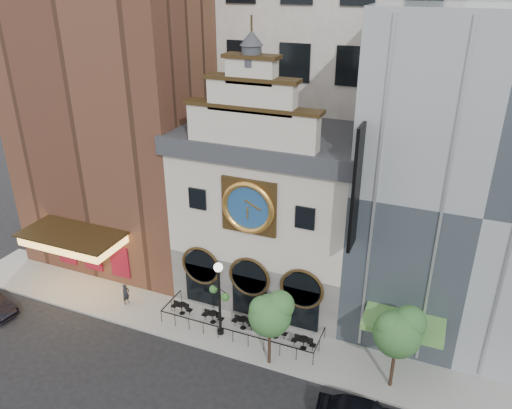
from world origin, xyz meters
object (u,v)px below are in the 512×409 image
object	(u,v)px
lamppost	(219,291)
bistro_0	(182,308)
bistro_4	(304,342)
bistro_3	(275,331)
bistro_2	(243,322)
tree_right	(399,330)
tree_left	(271,313)
bistro_1	(213,317)
pedestrian	(126,294)

from	to	relation	value
lamppost	bistro_0	bearing A→B (deg)	-169.38
bistro_0	bistro_4	world-z (taller)	same
bistro_3	lamppost	distance (m)	4.58
bistro_2	tree_right	world-z (taller)	tree_right
tree_left	bistro_2	bearing A→B (deg)	140.76
bistro_0	lamppost	xyz separation A→B (m)	(3.40, -0.86, 2.84)
tree_right	bistro_1	bearing A→B (deg)	174.61
bistro_2	lamppost	distance (m)	3.23
pedestrian	tree_right	size ratio (longest dim) A/B	0.29
tree_right	bistro_3	bearing A→B (deg)	170.08
bistro_0	tree_right	xyz separation A→B (m)	(14.41, -1.17, 3.42)
tree_right	tree_left	bearing A→B (deg)	-172.29
lamppost	tree_right	bearing A→B (deg)	23.22
bistro_0	bistro_1	xyz separation A→B (m)	(2.43, -0.03, 0.00)
bistro_3	pedestrian	xyz separation A→B (m)	(-11.09, -0.63, 0.31)
bistro_1	tree_left	world-z (taller)	tree_left
bistro_3	bistro_4	distance (m)	2.02
pedestrian	tree_right	distance (m)	18.92
lamppost	tree_left	world-z (taller)	lamppost
bistro_3	lamppost	bearing A→B (deg)	-163.54
pedestrian	tree_left	size ratio (longest dim) A/B	0.31
pedestrian	tree_left	distance (m)	12.07
bistro_2	bistro_4	size ratio (longest dim) A/B	1.00
tree_left	tree_right	distance (m)	7.12
pedestrian	bistro_4	bearing A→B (deg)	-76.30
bistro_3	pedestrian	bearing A→B (deg)	-176.73
bistro_3	tree_left	bearing A→B (deg)	-77.32
bistro_1	bistro_4	bearing A→B (deg)	-1.23
bistro_4	tree_left	bearing A→B (deg)	-127.28
bistro_0	bistro_3	world-z (taller)	same
bistro_3	pedestrian	distance (m)	11.11
bistro_0	tree_left	xyz separation A→B (m)	(7.36, -2.12, 3.21)
bistro_3	tree_left	size ratio (longest dim) A/B	0.32
bistro_3	tree_left	distance (m)	3.97
bistro_3	bistro_0	bearing A→B (deg)	-178.69
bistro_1	bistro_0	bearing A→B (deg)	179.20
bistro_0	tree_right	distance (m)	14.85
lamppost	pedestrian	bearing A→B (deg)	-158.06
bistro_0	bistro_1	world-z (taller)	same
bistro_1	bistro_3	distance (m)	4.43
tree_left	bistro_0	bearing A→B (deg)	163.93
bistro_0	pedestrian	xyz separation A→B (m)	(-4.24, -0.48, 0.31)
pedestrian	tree_right	bearing A→B (deg)	-79.74
bistro_2	tree_left	bearing A→B (deg)	-39.24
bistro_2	lamppost	world-z (taller)	lamppost
bistro_2	bistro_3	xyz separation A→B (m)	(2.29, -0.01, 0.00)
bistro_1	lamppost	distance (m)	3.11
bistro_0	bistro_1	distance (m)	2.43
bistro_3	tree_left	world-z (taller)	tree_left
pedestrian	tree_right	world-z (taller)	tree_right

